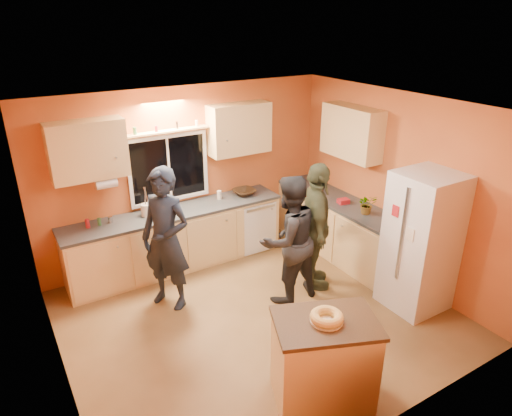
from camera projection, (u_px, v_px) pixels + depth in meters
ground at (258, 317)px, 5.74m from camera, size 4.50×4.50×0.00m
room_shell at (249, 185)px, 5.48m from camera, size 4.54×4.04×2.61m
back_counter at (200, 233)px, 6.90m from camera, size 4.23×0.62×0.90m
right_counter at (350, 233)px, 6.89m from camera, size 0.62×1.84×0.90m
refrigerator at (421, 242)px, 5.66m from camera, size 0.72×0.70×1.80m
island at (323, 360)px, 4.36m from camera, size 1.13×0.96×0.92m
bundt_pastry at (327, 317)px, 4.16m from camera, size 0.31×0.31×0.09m
person_left at (166, 240)px, 5.65m from camera, size 0.75×0.81×1.86m
person_center at (288, 240)px, 5.80m from camera, size 0.87×0.70×1.72m
person_right at (316, 227)px, 6.07m from camera, size 0.89×1.12×1.78m
mixing_bowl at (244, 192)px, 7.12m from camera, size 0.36×0.36×0.08m
utensil_crock at (146, 210)px, 6.37m from camera, size 0.14×0.14×0.17m
potted_plant at (367, 204)px, 6.41m from camera, size 0.32×0.30×0.29m
red_box at (343, 201)px, 6.79m from camera, size 0.18×0.14×0.07m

